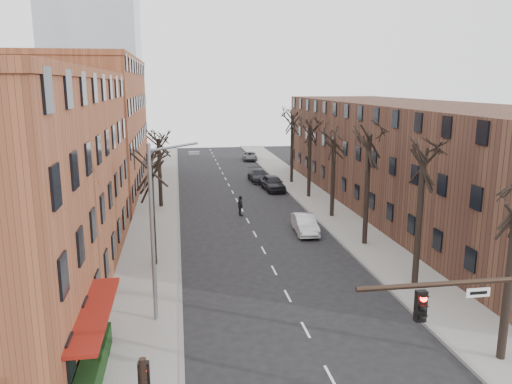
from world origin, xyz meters
name	(u,v)px	position (x,y,z in m)	size (l,w,h in m)	color
sidewalk_left	(157,205)	(-8.00, 35.00, 0.07)	(4.00, 90.00, 0.15)	gray
sidewalk_right	(315,199)	(8.00, 35.00, 0.07)	(4.00, 90.00, 0.15)	gray
building_left_far	(84,127)	(-16.00, 44.00, 7.00)	(12.00, 28.00, 14.00)	brown
building_right	(413,157)	(16.00, 30.00, 5.00)	(12.00, 50.00, 10.00)	#523426
awning_left	(99,370)	(-9.40, 6.00, 0.00)	(1.20, 7.00, 0.15)	maroon
hedge	(92,369)	(-9.50, 5.00, 0.65)	(0.80, 6.00, 1.00)	black
tree_right_a	(500,361)	(7.60, 4.00, 0.00)	(5.20, 5.20, 10.00)	black
tree_right_b	(414,288)	(7.60, 12.00, 0.00)	(5.20, 5.20, 10.80)	black
tree_right_c	(364,245)	(7.60, 20.00, 0.00)	(5.20, 5.20, 11.60)	black
tree_right_d	(332,217)	(7.60, 28.00, 0.00)	(5.20, 5.20, 10.00)	black
tree_right_e	(309,198)	(7.60, 36.00, 0.00)	(5.20, 5.20, 10.80)	black
tree_right_f	(291,183)	(7.60, 44.00, 0.00)	(5.20, 5.20, 11.60)	black
tree_left_a	(155,266)	(-7.60, 18.00, 0.00)	(5.20, 5.20, 9.50)	black
tree_left_b	(161,208)	(-7.60, 34.00, 0.00)	(5.20, 5.20, 9.50)	black
streetlight	(156,226)	(-7.03, 10.00, 5.01)	(2.45, 0.22, 9.03)	slate
silver_sedan	(305,224)	(4.00, 23.65, 0.75)	(1.58, 4.53, 1.49)	silver
parked_car_near	(273,183)	(4.57, 40.13, 0.86)	(2.03, 5.05, 1.72)	black
parked_car_mid	(258,176)	(3.80, 45.49, 0.74)	(2.07, 5.10, 1.48)	black
parked_car_far	(250,156)	(5.30, 62.89, 0.65)	(2.15, 4.67, 1.30)	#57585F
pedestrian_crossing	(240,206)	(-0.42, 29.75, 0.94)	(1.10, 0.46, 1.88)	black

